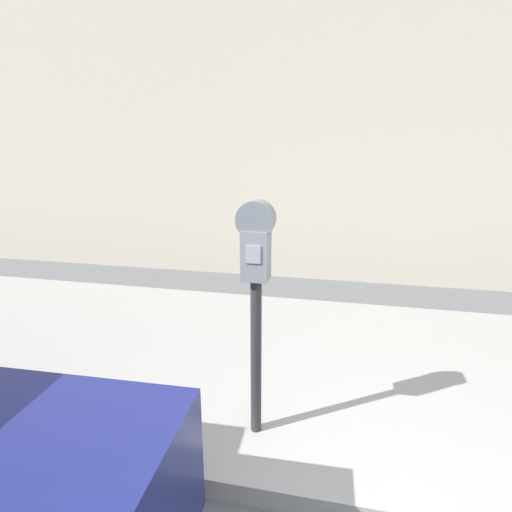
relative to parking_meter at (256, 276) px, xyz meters
name	(u,v)px	position (x,y,z in m)	size (l,w,h in m)	color
sidewalk	(342,371)	(0.54, 0.94, -1.11)	(24.00, 2.80, 0.13)	#9E9B96
building_facade	(355,75)	(0.54, 3.69, 1.62)	(24.00, 0.30, 5.61)	beige
parking_meter	(256,276)	(0.00, 0.00, 0.00)	(0.21, 0.15, 1.49)	#2D2D30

